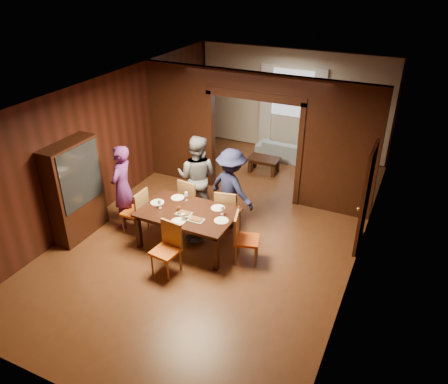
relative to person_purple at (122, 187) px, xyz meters
The scene contains 32 objects.
floor 2.27m from the person_purple, 23.53° to the left, with size 9.00×9.00×0.00m, color #573118.
ceiling 2.89m from the person_purple, 23.53° to the left, with size 5.50×9.00×0.02m, color silver.
room_walls 3.38m from the person_purple, 54.89° to the left, with size 5.52×9.01×2.90m.
person_purple is the anchor object (origin of this frame).
person_grey 1.56m from the person_purple, 39.77° to the left, with size 0.90×0.70×1.85m, color #56575E.
person_navy 2.23m from the person_purple, 25.85° to the left, with size 1.10×0.63×1.70m, color #191C3F.
sofa 5.17m from the person_purple, 65.80° to the left, with size 1.81×0.71×0.53m, color #96B0C5.
serving_bowl 1.63m from the person_purple, ahead, with size 0.37×0.37×0.09m, color black.
dining_table 1.66m from the person_purple, ahead, with size 1.82×1.13×0.76m, color black.
coffee_table 4.08m from the person_purple, 64.20° to the left, with size 0.80×0.50×0.40m, color black.
chair_left 0.55m from the person_purple, 21.26° to the right, with size 0.44×0.44×0.97m, color #CD5713, non-canonical shape.
chair_right 2.83m from the person_purple, ahead, with size 0.44×0.44×0.97m, color #C44912, non-canonical shape.
chair_far_l 1.49m from the person_purple, 34.67° to the left, with size 0.44×0.44×0.97m, color red, non-canonical shape.
chair_far_r 2.19m from the person_purple, 19.43° to the left, with size 0.44×0.44×0.97m, color #F15A16, non-canonical shape.
chair_near 1.95m from the person_purple, 31.78° to the right, with size 0.44×0.44×0.97m, color #DB5F14, non-canonical shape.
hutch 0.92m from the person_purple, 132.85° to the right, with size 0.40×1.20×2.00m, color black.
door_right 4.80m from the person_purple, 16.11° to the left, with size 0.06×0.90×2.10m, color black.
window_far 5.66m from the person_purple, 70.08° to the left, with size 1.20×0.03×1.30m, color silver.
curtain_left 5.37m from the person_purple, 77.50° to the left, with size 0.35×0.06×2.40m, color white.
curtain_right 5.88m from the person_purple, 63.05° to the left, with size 0.35×0.06×2.40m, color white.
plate_left 0.87m from the person_purple, ahead, with size 0.27×0.27×0.01m, color silver.
plate_far_l 1.17m from the person_purple, 14.55° to the left, with size 0.27×0.27×0.01m, color white.
plate_far_r 2.06m from the person_purple, ahead, with size 0.27×0.27×0.01m, color silver.
plate_right 2.30m from the person_purple, ahead, with size 0.27×0.27×0.01m, color silver.
plate_near 1.66m from the person_purple, 16.57° to the right, with size 0.27×0.27×0.01m, color white.
platter_a 1.57m from the person_purple, ahead, with size 0.30×0.20×0.04m, color gray.
platter_b 1.89m from the person_purple, ahead, with size 0.30×0.20×0.04m, color gray.
wineglass_left 1.04m from the person_purple, 11.06° to the right, with size 0.08×0.08×0.18m, color silver, non-canonical shape.
wineglass_far 1.37m from the person_purple, 12.11° to the left, with size 0.08×0.08×0.18m, color white, non-canonical shape.
wineglass_right 2.22m from the person_purple, ahead, with size 0.08×0.08×0.18m, color silver, non-canonical shape.
tumbler 1.70m from the person_purple, 13.49° to the right, with size 0.07×0.07×0.14m, color white.
condiment_jar 1.42m from the person_purple, ahead, with size 0.08×0.08×0.11m, color #4F2C12, non-canonical shape.
Camera 1 is at (3.32, -7.07, 5.09)m, focal length 35.00 mm.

